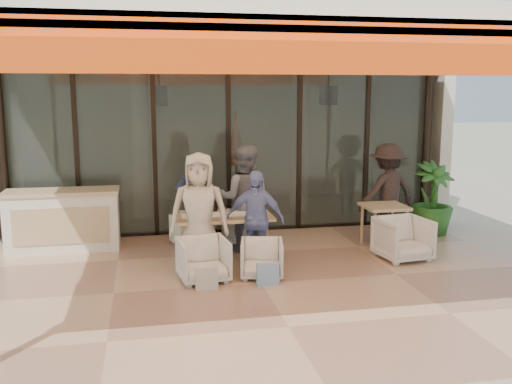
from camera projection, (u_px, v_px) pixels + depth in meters
ground at (262, 285)px, 7.91m from camera, size 70.00×70.00×0.00m
terrace_floor at (262, 285)px, 7.91m from camera, size 8.00×6.00×0.01m
terrace_structure at (266, 43)px, 7.08m from camera, size 8.00×6.00×3.40m
glass_storefront at (229, 148)px, 10.52m from camera, size 8.08×0.10×3.20m
interior_block at (213, 110)px, 12.64m from camera, size 9.05×3.62×3.52m
host_counter at (63, 220)px, 9.48m from camera, size 1.85×0.65×1.04m
dining_table at (223, 218)px, 8.94m from camera, size 1.50×0.90×0.93m
chair_far_left at (192, 229)px, 9.84m from camera, size 0.76×0.74×0.61m
chair_far_right at (240, 226)px, 10.00m from camera, size 0.64×0.60×0.62m
chair_near_left at (203, 258)px, 8.00m from camera, size 0.74×0.71×0.69m
chair_near_right at (262, 257)px, 8.17m from camera, size 0.69×0.66×0.61m
diner_navy at (194, 205)px, 9.26m from camera, size 0.60×0.40×1.65m
diner_grey at (245, 199)px, 9.41m from camera, size 1.02×0.89×1.80m
diner_cream at (199, 213)px, 8.38m from camera, size 0.95×0.69×1.78m
diner_periwinkle at (255, 219)px, 8.57m from camera, size 0.95×0.64×1.50m
tote_bag_cream at (207, 279)px, 7.64m from camera, size 0.30×0.10×0.34m
tote_bag_blue at (268, 275)px, 7.80m from camera, size 0.30×0.10×0.34m
side_table at (384, 211)px, 9.67m from camera, size 0.70×0.70×0.74m
side_chair at (403, 237)px, 8.99m from camera, size 0.83×0.79×0.76m
standing_woman at (387, 192)px, 10.19m from camera, size 1.24×0.88×1.74m
potted_palm at (432, 199)px, 10.50m from camera, size 0.90×0.90×1.37m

